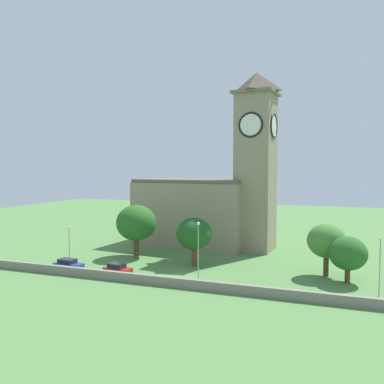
{
  "coord_description": "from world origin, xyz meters",
  "views": [
    {
      "loc": [
        18.91,
        -48.84,
        15.32
      ],
      "look_at": [
        -1.66,
        9.26,
        11.53
      ],
      "focal_mm": 35.84,
      "sensor_mm": 36.0,
      "label": 1
    }
  ],
  "objects_px": {
    "car_red": "(118,269)",
    "streetlamp_west_end": "(69,239)",
    "streetlamp_west_mid": "(198,242)",
    "tree_riverside_west": "(327,241)",
    "car_blue": "(68,265)",
    "streetlamp_central": "(380,257)",
    "tree_by_tower": "(348,253)",
    "tree_churchyard": "(136,223)",
    "tree_riverside_east": "(194,234)",
    "church": "(210,198)"
  },
  "relations": [
    {
      "from": "car_red",
      "to": "tree_by_tower",
      "type": "bearing_deg",
      "value": 13.09
    },
    {
      "from": "car_blue",
      "to": "streetlamp_west_mid",
      "type": "distance_m",
      "value": 20.47
    },
    {
      "from": "streetlamp_central",
      "to": "car_blue",
      "type": "bearing_deg",
      "value": -176.63
    },
    {
      "from": "car_blue",
      "to": "tree_by_tower",
      "type": "bearing_deg",
      "value": 10.49
    },
    {
      "from": "tree_riverside_east",
      "to": "tree_riverside_west",
      "type": "bearing_deg",
      "value": 2.39
    },
    {
      "from": "car_red",
      "to": "streetlamp_west_end",
      "type": "xyz_separation_m",
      "value": [
        -9.69,
        1.89,
        3.47
      ]
    },
    {
      "from": "streetlamp_west_end",
      "to": "streetlamp_central",
      "type": "distance_m",
      "value": 43.94
    },
    {
      "from": "church",
      "to": "car_red",
      "type": "xyz_separation_m",
      "value": [
        -6.41,
        -24.84,
        -8.66
      ]
    },
    {
      "from": "car_blue",
      "to": "streetlamp_central",
      "type": "relative_size",
      "value": 0.65
    },
    {
      "from": "tree_churchyard",
      "to": "car_red",
      "type": "bearing_deg",
      "value": -75.32
    },
    {
      "from": "tree_by_tower",
      "to": "tree_riverside_west",
      "type": "bearing_deg",
      "value": 139.18
    },
    {
      "from": "car_blue",
      "to": "tree_churchyard",
      "type": "distance_m",
      "value": 13.71
    },
    {
      "from": "streetlamp_central",
      "to": "tree_by_tower",
      "type": "height_order",
      "value": "streetlamp_central"
    },
    {
      "from": "streetlamp_central",
      "to": "tree_by_tower",
      "type": "relative_size",
      "value": 1.16
    },
    {
      "from": "streetlamp_west_end",
      "to": "streetlamp_west_mid",
      "type": "xyz_separation_m",
      "value": [
        21.15,
        0.35,
        0.85
      ]
    },
    {
      "from": "tree_by_tower",
      "to": "tree_riverside_east",
      "type": "bearing_deg",
      "value": 176.06
    },
    {
      "from": "car_red",
      "to": "streetlamp_central",
      "type": "height_order",
      "value": "streetlamp_central"
    },
    {
      "from": "church",
      "to": "car_red",
      "type": "height_order",
      "value": "church"
    },
    {
      "from": "tree_riverside_west",
      "to": "streetlamp_west_end",
      "type": "bearing_deg",
      "value": -168.56
    },
    {
      "from": "tree_by_tower",
      "to": "tree_riverside_west",
      "type": "xyz_separation_m",
      "value": [
        -2.73,
        2.36,
        1.08
      ]
    },
    {
      "from": "streetlamp_west_end",
      "to": "tree_riverside_east",
      "type": "height_order",
      "value": "tree_riverside_east"
    },
    {
      "from": "streetlamp_central",
      "to": "tree_riverside_west",
      "type": "height_order",
      "value": "tree_riverside_west"
    },
    {
      "from": "tree_riverside_east",
      "to": "tree_churchyard",
      "type": "height_order",
      "value": "tree_churchyard"
    },
    {
      "from": "streetlamp_west_mid",
      "to": "tree_riverside_east",
      "type": "xyz_separation_m",
      "value": [
        -2.87,
        6.5,
        -0.12
      ]
    },
    {
      "from": "tree_riverside_east",
      "to": "tree_riverside_west",
      "type": "height_order",
      "value": "tree_riverside_east"
    },
    {
      "from": "streetlamp_west_end",
      "to": "tree_riverside_east",
      "type": "bearing_deg",
      "value": 20.54
    },
    {
      "from": "church",
      "to": "streetlamp_west_mid",
      "type": "xyz_separation_m",
      "value": [
        5.06,
        -22.6,
        -4.34
      ]
    },
    {
      "from": "streetlamp_west_mid",
      "to": "streetlamp_central",
      "type": "height_order",
      "value": "streetlamp_west_mid"
    },
    {
      "from": "streetlamp_central",
      "to": "streetlamp_west_end",
      "type": "bearing_deg",
      "value": -179.3
    },
    {
      "from": "streetlamp_west_end",
      "to": "streetlamp_west_mid",
      "type": "distance_m",
      "value": 21.17
    },
    {
      "from": "streetlamp_central",
      "to": "tree_churchyard",
      "type": "height_order",
      "value": "tree_churchyard"
    },
    {
      "from": "church",
      "to": "streetlamp_west_mid",
      "type": "distance_m",
      "value": 23.56
    },
    {
      "from": "streetlamp_central",
      "to": "tree_by_tower",
      "type": "distance_m",
      "value": 5.87
    },
    {
      "from": "car_blue",
      "to": "car_red",
      "type": "height_order",
      "value": "car_red"
    },
    {
      "from": "church",
      "to": "tree_riverside_east",
      "type": "bearing_deg",
      "value": -82.26
    },
    {
      "from": "streetlamp_west_mid",
      "to": "tree_riverside_east",
      "type": "relative_size",
      "value": 1.04
    },
    {
      "from": "church",
      "to": "tree_churchyard",
      "type": "xyz_separation_m",
      "value": [
        -9.41,
        -13.37,
        -3.66
      ]
    },
    {
      "from": "car_blue",
      "to": "car_red",
      "type": "distance_m",
      "value": 8.41
    },
    {
      "from": "tree_by_tower",
      "to": "streetlamp_west_mid",
      "type": "bearing_deg",
      "value": -165.72
    },
    {
      "from": "streetlamp_west_mid",
      "to": "tree_riverside_west",
      "type": "distance_m",
      "value": 18.27
    },
    {
      "from": "tree_churchyard",
      "to": "streetlamp_west_mid",
      "type": "bearing_deg",
      "value": -32.56
    },
    {
      "from": "car_red",
      "to": "streetlamp_west_mid",
      "type": "height_order",
      "value": "streetlamp_west_mid"
    },
    {
      "from": "streetlamp_west_mid",
      "to": "tree_riverside_west",
      "type": "relative_size",
      "value": 1.06
    },
    {
      "from": "car_red",
      "to": "streetlamp_west_end",
      "type": "distance_m",
      "value": 10.46
    },
    {
      "from": "car_red",
      "to": "tree_riverside_west",
      "type": "bearing_deg",
      "value": 18.71
    },
    {
      "from": "car_blue",
      "to": "tree_riverside_west",
      "type": "relative_size",
      "value": 0.62
    },
    {
      "from": "streetlamp_west_mid",
      "to": "streetlamp_west_end",
      "type": "bearing_deg",
      "value": -179.05
    },
    {
      "from": "tree_riverside_east",
      "to": "tree_by_tower",
      "type": "distance_m",
      "value": 22.42
    },
    {
      "from": "streetlamp_west_mid",
      "to": "streetlamp_central",
      "type": "relative_size",
      "value": 1.1
    },
    {
      "from": "car_red",
      "to": "tree_churchyard",
      "type": "bearing_deg",
      "value": 104.68
    }
  ]
}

